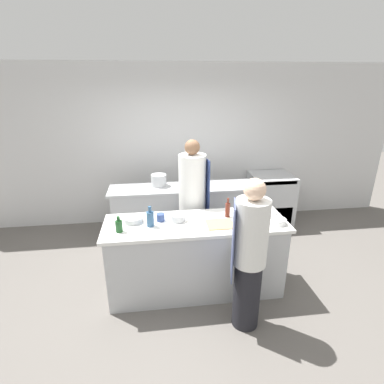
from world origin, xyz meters
name	(u,v)px	position (x,y,z in m)	size (l,w,h in m)	color
ground_plane	(196,287)	(0.00, 0.00, 0.00)	(16.00, 16.00, 0.00)	#605B56
wall_back	(179,146)	(0.00, 2.13, 1.40)	(8.00, 0.06, 2.80)	silver
prep_counter	(196,256)	(0.00, 0.00, 0.47)	(2.17, 0.72, 0.94)	#B7BABC
pass_counter	(184,213)	(-0.01, 1.27, 0.47)	(2.34, 0.56, 0.94)	#B7BABC
oven_range	(270,199)	(1.64, 1.74, 0.46)	(0.73, 0.68, 0.91)	#B7BABC
chef_at_prep_near	(249,257)	(0.45, -0.66, 0.84)	(0.38, 0.36, 1.67)	black
chef_at_stove	(192,204)	(0.04, 0.63, 0.90)	(0.40, 0.38, 1.80)	black
bottle_olive_oil	(119,226)	(-0.87, -0.13, 1.01)	(0.08, 0.08, 0.18)	#19471E
bottle_vinegar	(150,218)	(-0.53, -0.03, 1.03)	(0.08, 0.08, 0.25)	#2D5175
bottle_wine	(228,209)	(0.41, 0.10, 1.03)	(0.06, 0.06, 0.24)	#5B2319
bowl_mixing_large	(268,213)	(0.92, 0.07, 0.96)	(0.22, 0.22, 0.06)	white
bowl_prep_small	(178,218)	(-0.21, 0.06, 0.98)	(0.17, 0.17, 0.08)	#B7BABC
bowl_ceramic_blue	(133,219)	(-0.73, 0.10, 0.97)	(0.23, 0.23, 0.06)	#B7BABC
bowl_wooden_salad	(279,221)	(0.95, -0.17, 0.97)	(0.17, 0.17, 0.07)	white
cup	(161,217)	(-0.41, 0.09, 0.98)	(0.10, 0.10, 0.09)	#33477F
cutting_board	(220,224)	(0.27, -0.10, 0.94)	(0.31, 0.27, 0.01)	tan
stockpot	(159,180)	(-0.40, 1.37, 1.03)	(0.24, 0.24, 0.18)	#B7BABC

